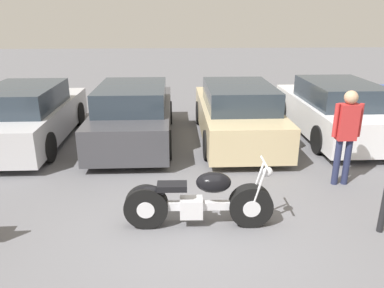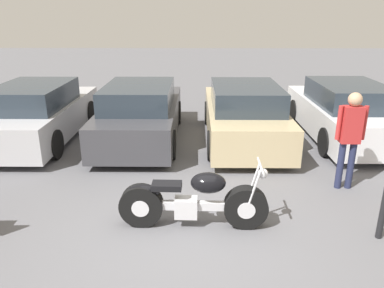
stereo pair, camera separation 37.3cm
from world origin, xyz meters
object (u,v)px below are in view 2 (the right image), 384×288
Objects in this scene: parked_car_silver at (39,113)px; parked_car_dark_grey at (141,114)px; motorcycle at (192,201)px; parked_car_champagne at (244,114)px; person_standing at (350,132)px; parked_car_white at (344,112)px.

parked_car_dark_grey is at bearing 0.50° from parked_car_silver.
motorcycle is at bearing -71.99° from parked_car_dark_grey.
parked_car_dark_grey is 2.57m from parked_car_champagne.
person_standing is at bearing 25.83° from motorcycle.
parked_car_champagne and parked_car_white have the same top height.
person_standing is (6.68, -2.74, 0.40)m from parked_car_silver.
parked_car_dark_grey is (2.57, 0.02, 0.00)m from parked_car_silver.
person_standing reaches higher than parked_car_dark_grey.
parked_car_silver is 1.00× the size of parked_car_champagne.
parked_car_dark_grey is 1.00× the size of parked_car_white.
person_standing is (-1.03, -2.96, 0.40)m from parked_car_white.
parked_car_dark_grey is 4.97m from person_standing.
parked_car_silver is 2.52× the size of person_standing.
parked_car_white is at bearing 2.21° from parked_car_dark_grey.
parked_car_white is (5.14, 0.20, 0.00)m from parked_car_dark_grey.
parked_car_white is at bearing 5.35° from parked_car_champagne.
motorcycle is 4.32m from parked_car_dark_grey.
parked_car_dark_grey and parked_car_champagne have the same top height.
parked_car_dark_grey is at bearing 108.01° from motorcycle.
person_standing is (1.54, -2.72, 0.40)m from parked_car_champagne.
motorcycle is 3.15m from person_standing.
person_standing reaches higher than parked_car_champagne.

